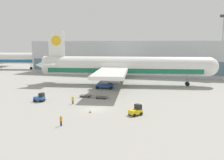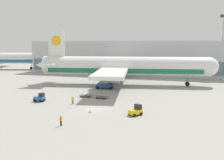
{
  "view_description": "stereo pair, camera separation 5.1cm",
  "coord_description": "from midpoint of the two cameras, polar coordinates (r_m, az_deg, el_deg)",
  "views": [
    {
      "loc": [
        16.78,
        -46.15,
        13.37
      ],
      "look_at": [
        -0.37,
        13.7,
        4.0
      ],
      "focal_mm": 40.0,
      "sensor_mm": 36.0,
      "label": 1
    },
    {
      "loc": [
        16.83,
        -46.13,
        13.37
      ],
      "look_at": [
        -0.37,
        13.7,
        4.0
      ],
      "focal_mm": 40.0,
      "sensor_mm": 36.0,
      "label": 2
    }
  ],
  "objects": [
    {
      "name": "scissor_lift_loader",
      "position": [
        73.19,
        -1.63,
        -0.4
      ],
      "size": [
        5.63,
        4.13,
        5.16
      ],
      "rotation": [
        0.0,
        0.0,
        0.17
      ],
      "color": "#284C99",
      "rests_on": "ground_plane"
    },
    {
      "name": "ground_crew_far",
      "position": [
        55.39,
        -8.96,
        -4.43
      ],
      "size": [
        0.48,
        0.39,
        1.74
      ],
      "rotation": [
        0.0,
        0.0,
        0.63
      ],
      "color": "black",
      "rests_on": "ground_plane"
    },
    {
      "name": "ground_plane",
      "position": [
        50.89,
        -3.86,
        -6.69
      ],
      "size": [
        400.0,
        400.0,
        0.0
      ],
      "primitive_type": "plane",
      "color": "#9E9B93"
    },
    {
      "name": "traffic_cone_near",
      "position": [
        48.44,
        -5.03,
        -7.11
      ],
      "size": [
        0.4,
        0.4,
        0.64
      ],
      "color": "black",
      "rests_on": "ground_plane"
    },
    {
      "name": "ground_crew_near",
      "position": [
        41.48,
        -11.58,
        -8.9
      ],
      "size": [
        0.3,
        0.55,
        1.77
      ],
      "rotation": [
        0.0,
        0.0,
        4.46
      ],
      "color": "black",
      "rests_on": "ground_plane"
    },
    {
      "name": "baggage_tug_foreground",
      "position": [
        59.47,
        -16.14,
        -3.91
      ],
      "size": [
        2.49,
        1.69,
        2.0
      ],
      "rotation": [
        0.0,
        0.0,
        -0.02
      ],
      "color": "#2D66B7",
      "rests_on": "ground_plane"
    },
    {
      "name": "baggage_dolly_second",
      "position": [
        60.26,
        -2.39,
        -3.89
      ],
      "size": [
        3.75,
        1.72,
        0.48
      ],
      "rotation": [
        0.0,
        0.0,
        0.08
      ],
      "color": "#56565B",
      "rests_on": "ground_plane"
    },
    {
      "name": "light_mast",
      "position": [
        104.06,
        23.97,
        8.01
      ],
      "size": [
        2.8,
        0.5,
        23.69
      ],
      "color": "#9EA0A5",
      "rests_on": "ground_plane"
    },
    {
      "name": "terminal_building",
      "position": [
        108.8,
        5.3,
        5.16
      ],
      "size": [
        90.0,
        18.2,
        14.0
      ],
      "color": "#B2B7BC",
      "rests_on": "ground_plane"
    },
    {
      "name": "baggage_dolly_lead",
      "position": [
        62.14,
        -6.02,
        -3.55
      ],
      "size": [
        3.75,
        1.72,
        0.48
      ],
      "rotation": [
        0.0,
        0.0,
        0.08
      ],
      "color": "#56565B",
      "rests_on": "ground_plane"
    },
    {
      "name": "baggage_tug_mid",
      "position": [
        46.78,
        5.54,
        -6.97
      ],
      "size": [
        2.68,
        2.78,
        2.0
      ],
      "rotation": [
        0.0,
        0.0,
        0.87
      ],
      "color": "yellow",
      "rests_on": "ground_plane"
    },
    {
      "name": "airplane_main",
      "position": [
        79.09,
        2.21,
        3.09
      ],
      "size": [
        57.7,
        48.66,
        17.0
      ],
      "rotation": [
        0.0,
        0.0,
        0.17
      ],
      "color": "white",
      "rests_on": "ground_plane"
    }
  ]
}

